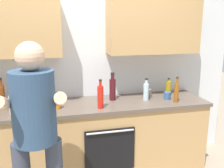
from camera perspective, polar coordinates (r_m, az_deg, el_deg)
back_wall_unit at (r=3.05m, az=-6.39°, el=7.63°), size 4.00×0.38×2.50m
counter at (r=3.08m, az=-5.11°, el=-12.58°), size 2.84×0.67×0.90m
person_standing at (r=2.09m, az=-17.16°, el=-9.76°), size 0.49×0.45×1.68m
bottle_wine at (r=3.02m, az=0.11°, el=-1.03°), size 0.08×0.08×0.34m
bottle_hotsauce at (r=2.73m, az=-2.66°, el=-2.85°), size 0.07×0.07×0.33m
bottle_vinegar at (r=3.00m, az=-23.94°, el=-2.46°), size 0.07×0.07×0.34m
bottle_juice at (r=2.78m, az=-12.48°, el=-4.11°), size 0.07×0.07×0.19m
bottle_oil at (r=3.34m, az=12.79°, el=-0.85°), size 0.07×0.07×0.22m
bottle_water at (r=3.05m, az=7.84°, el=-1.61°), size 0.07×0.07×0.27m
bottle_syrup at (r=3.04m, az=14.55°, el=-1.70°), size 0.05×0.05×0.30m
cup_tea at (r=3.14m, az=12.54°, el=-2.64°), size 0.08×0.08×0.09m
cup_stoneware at (r=3.21m, az=8.29°, el=-2.05°), size 0.08×0.08×0.10m
grocery_bag_rice at (r=2.80m, az=-20.15°, el=-4.03°), size 0.21×0.19×0.20m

